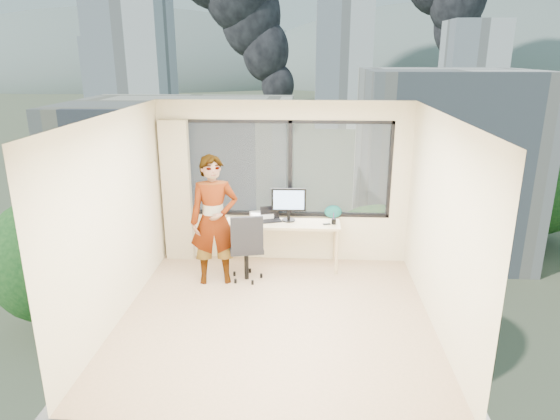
# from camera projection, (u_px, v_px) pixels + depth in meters

# --- Properties ---
(floor) EXTENTS (4.00, 4.00, 0.01)m
(floor) POSITION_uv_depth(u_px,v_px,m) (275.00, 317.00, 6.44)
(floor) COLOR tan
(floor) RESTS_ON ground
(ceiling) EXTENTS (4.00, 4.00, 0.01)m
(ceiling) POSITION_uv_depth(u_px,v_px,m) (275.00, 116.00, 5.65)
(ceiling) COLOR white
(ceiling) RESTS_ON ground
(wall_front) EXTENTS (4.00, 0.01, 2.60)m
(wall_front) POSITION_uv_depth(u_px,v_px,m) (258.00, 301.00, 4.14)
(wall_front) COLOR beige
(wall_front) RESTS_ON ground
(wall_left) EXTENTS (0.01, 4.00, 2.60)m
(wall_left) POSITION_uv_depth(u_px,v_px,m) (115.00, 220.00, 6.16)
(wall_left) COLOR beige
(wall_left) RESTS_ON ground
(wall_right) EXTENTS (0.01, 4.00, 2.60)m
(wall_right) POSITION_uv_depth(u_px,v_px,m) (441.00, 226.00, 5.93)
(wall_right) COLOR beige
(wall_right) RESTS_ON ground
(window_wall) EXTENTS (3.30, 0.16, 1.55)m
(window_wall) POSITION_uv_depth(u_px,v_px,m) (287.00, 169.00, 7.88)
(window_wall) COLOR black
(window_wall) RESTS_ON ground
(curtain) EXTENTS (0.45, 0.14, 2.30)m
(curtain) POSITION_uv_depth(u_px,v_px,m) (177.00, 192.00, 7.98)
(curtain) COLOR beige
(curtain) RESTS_ON floor
(desk) EXTENTS (1.80, 0.60, 0.75)m
(desk) POSITION_uv_depth(u_px,v_px,m) (282.00, 244.00, 7.91)
(desk) COLOR tan
(desk) RESTS_ON floor
(chair) EXTENTS (0.66, 0.66, 1.09)m
(chair) POSITION_uv_depth(u_px,v_px,m) (246.00, 245.00, 7.38)
(chair) COLOR black
(chair) RESTS_ON floor
(person) EXTENTS (0.78, 0.58, 1.92)m
(person) POSITION_uv_depth(u_px,v_px,m) (214.00, 220.00, 7.19)
(person) COLOR #2D2D33
(person) RESTS_ON floor
(monitor) EXTENTS (0.54, 0.13, 0.54)m
(monitor) POSITION_uv_depth(u_px,v_px,m) (289.00, 204.00, 7.76)
(monitor) COLOR black
(monitor) RESTS_ON desk
(game_console) EXTENTS (0.41, 0.38, 0.08)m
(game_console) POSITION_uv_depth(u_px,v_px,m) (261.00, 215.00, 7.97)
(game_console) COLOR white
(game_console) RESTS_ON desk
(laptop) EXTENTS (0.39, 0.40, 0.20)m
(laptop) POSITION_uv_depth(u_px,v_px,m) (271.00, 215.00, 7.79)
(laptop) COLOR black
(laptop) RESTS_ON desk
(cellphone) EXTENTS (0.12, 0.07, 0.01)m
(cellphone) POSITION_uv_depth(u_px,v_px,m) (327.00, 224.00, 7.66)
(cellphone) COLOR black
(cellphone) RESTS_ON desk
(pen_cup) EXTENTS (0.09, 0.09, 0.09)m
(pen_cup) POSITION_uv_depth(u_px,v_px,m) (334.00, 221.00, 7.67)
(pen_cup) COLOR black
(pen_cup) RESTS_ON desk
(handbag) EXTENTS (0.28, 0.15, 0.21)m
(handbag) POSITION_uv_depth(u_px,v_px,m) (333.00, 212.00, 7.93)
(handbag) COLOR #0D4C51
(handbag) RESTS_ON desk
(exterior_ground) EXTENTS (400.00, 400.00, 0.04)m
(exterior_ground) POSITION_uv_depth(u_px,v_px,m) (308.00, 125.00, 124.85)
(exterior_ground) COLOR #515B3D
(exterior_ground) RESTS_ON ground
(near_bldg_a) EXTENTS (16.00, 12.00, 14.00)m
(near_bldg_a) POSITION_uv_depth(u_px,v_px,m) (185.00, 195.00, 37.62)
(near_bldg_a) COLOR beige
(near_bldg_a) RESTS_ON exterior_ground
(near_bldg_b) EXTENTS (14.00, 13.00, 16.00)m
(near_bldg_b) POSITION_uv_depth(u_px,v_px,m) (441.00, 163.00, 43.72)
(near_bldg_b) COLOR silver
(near_bldg_b) RESTS_ON exterior_ground
(far_tower_a) EXTENTS (14.00, 14.00, 28.00)m
(far_tower_a) POSITION_uv_depth(u_px,v_px,m) (134.00, 70.00, 98.85)
(far_tower_a) COLOR silver
(far_tower_a) RESTS_ON exterior_ground
(far_tower_b) EXTENTS (13.00, 13.00, 30.00)m
(far_tower_b) POSITION_uv_depth(u_px,v_px,m) (343.00, 63.00, 119.85)
(far_tower_b) COLOR silver
(far_tower_b) RESTS_ON exterior_ground
(far_tower_c) EXTENTS (15.00, 15.00, 26.00)m
(far_tower_c) POSITION_uv_depth(u_px,v_px,m) (472.00, 69.00, 137.35)
(far_tower_c) COLOR silver
(far_tower_c) RESTS_ON exterior_ground
(far_tower_d) EXTENTS (16.00, 14.00, 22.00)m
(far_tower_d) POSITION_uv_depth(u_px,v_px,m) (116.00, 75.00, 153.53)
(far_tower_d) COLOR silver
(far_tower_d) RESTS_ON exterior_ground
(hill_a) EXTENTS (288.00, 216.00, 90.00)m
(hill_a) POSITION_uv_depth(u_px,v_px,m) (126.00, 81.00, 322.06)
(hill_a) COLOR slate
(hill_a) RESTS_ON exterior_ground
(hill_b) EXTENTS (300.00, 220.00, 96.00)m
(hill_b) POSITION_uv_depth(u_px,v_px,m) (470.00, 82.00, 309.37)
(hill_b) COLOR slate
(hill_b) RESTS_ON exterior_ground
(tree_a) EXTENTS (7.00, 7.00, 8.00)m
(tree_a) POSITION_uv_depth(u_px,v_px,m) (48.00, 273.00, 31.32)
(tree_a) COLOR #194B1B
(tree_a) RESTS_ON exterior_ground
(tree_b) EXTENTS (7.60, 7.60, 9.00)m
(tree_b) POSITION_uv_depth(u_px,v_px,m) (375.00, 306.00, 26.21)
(tree_b) COLOR #194B1B
(tree_b) RESTS_ON exterior_ground
(tree_c) EXTENTS (8.40, 8.40, 10.00)m
(tree_c) POSITION_uv_depth(u_px,v_px,m) (541.00, 192.00, 45.95)
(tree_c) COLOR #194B1B
(tree_c) RESTS_ON exterior_ground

